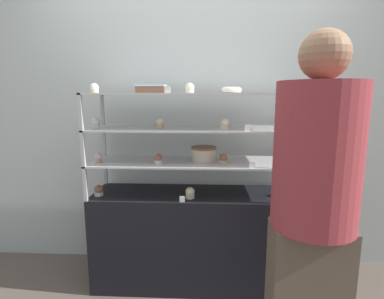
# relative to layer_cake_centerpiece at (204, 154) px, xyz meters

# --- Properties ---
(ground_plane) EXTENTS (20.00, 20.00, 0.00)m
(ground_plane) POSITION_rel_layer_cake_centerpiece_xyz_m (-0.09, -0.02, -1.03)
(ground_plane) COLOR brown
(back_wall) EXTENTS (8.00, 0.05, 2.60)m
(back_wall) POSITION_rel_layer_cake_centerpiece_xyz_m (-0.09, 0.35, 0.27)
(back_wall) COLOR #A8B2AD
(back_wall) RESTS_ON ground_plane
(display_base) EXTENTS (1.49, 0.45, 0.73)m
(display_base) POSITION_rel_layer_cake_centerpiece_xyz_m (-0.09, -0.02, -0.67)
(display_base) COLOR black
(display_base) RESTS_ON ground_plane
(display_riser_lower) EXTENTS (1.49, 0.45, 0.25)m
(display_riser_lower) POSITION_rel_layer_cake_centerpiece_xyz_m (-0.09, -0.02, -0.07)
(display_riser_lower) COLOR #B7B7BC
(display_riser_lower) RESTS_ON display_base
(display_riser_middle) EXTENTS (1.49, 0.45, 0.25)m
(display_riser_middle) POSITION_rel_layer_cake_centerpiece_xyz_m (-0.09, -0.02, 0.18)
(display_riser_middle) COLOR #B7B7BC
(display_riser_middle) RESTS_ON display_riser_lower
(display_riser_upper) EXTENTS (1.49, 0.45, 0.25)m
(display_riser_upper) POSITION_rel_layer_cake_centerpiece_xyz_m (-0.09, -0.02, 0.43)
(display_riser_upper) COLOR #B7B7BC
(display_riser_upper) RESTS_ON display_riser_middle
(layer_cake_centerpiece) EXTENTS (0.19, 0.19, 0.10)m
(layer_cake_centerpiece) POSITION_rel_layer_cake_centerpiece_xyz_m (0.00, 0.00, 0.00)
(layer_cake_centerpiece) COLOR beige
(layer_cake_centerpiece) RESTS_ON display_riser_lower
(sheet_cake_frosted) EXTENTS (0.21, 0.16, 0.06)m
(sheet_cake_frosted) POSITION_rel_layer_cake_centerpiece_xyz_m (-0.39, 0.02, 0.47)
(sheet_cake_frosted) COLOR brown
(sheet_cake_frosted) RESTS_ON display_riser_upper
(cupcake_0) EXTENTS (0.07, 0.07, 0.08)m
(cupcake_0) POSITION_rel_layer_cake_centerpiece_xyz_m (-0.77, -0.11, -0.26)
(cupcake_0) COLOR beige
(cupcake_0) RESTS_ON display_base
(cupcake_1) EXTENTS (0.07, 0.07, 0.08)m
(cupcake_1) POSITION_rel_layer_cake_centerpiece_xyz_m (-0.10, -0.14, -0.26)
(cupcake_1) COLOR beige
(cupcake_1) RESTS_ON display_base
(cupcake_2) EXTENTS (0.07, 0.07, 0.08)m
(cupcake_2) POSITION_rel_layer_cake_centerpiece_xyz_m (0.58, -0.07, -0.26)
(cupcake_2) COLOR white
(cupcake_2) RESTS_ON display_base
(price_tag_0) EXTENTS (0.04, 0.00, 0.04)m
(price_tag_0) POSITION_rel_layer_cake_centerpiece_xyz_m (-0.15, -0.23, -0.28)
(price_tag_0) COLOR white
(price_tag_0) RESTS_ON display_base
(cupcake_3) EXTENTS (0.06, 0.06, 0.07)m
(cupcake_3) POSITION_rel_layer_cake_centerpiece_xyz_m (-0.77, -0.09, -0.02)
(cupcake_3) COLOR #CCB28C
(cupcake_3) RESTS_ON display_riser_lower
(cupcake_4) EXTENTS (0.06, 0.06, 0.07)m
(cupcake_4) POSITION_rel_layer_cake_centerpiece_xyz_m (-0.32, -0.11, -0.02)
(cupcake_4) COLOR beige
(cupcake_4) RESTS_ON display_riser_lower
(cupcake_5) EXTENTS (0.06, 0.06, 0.07)m
(cupcake_5) POSITION_rel_layer_cake_centerpiece_xyz_m (0.14, -0.09, -0.02)
(cupcake_5) COLOR #CCB28C
(cupcake_5) RESTS_ON display_riser_lower
(cupcake_6) EXTENTS (0.06, 0.06, 0.07)m
(cupcake_6) POSITION_rel_layer_cake_centerpiece_xyz_m (0.60, -0.14, -0.02)
(cupcake_6) COLOR white
(cupcake_6) RESTS_ON display_riser_lower
(price_tag_1) EXTENTS (0.04, 0.00, 0.04)m
(price_tag_1) POSITION_rel_layer_cake_centerpiece_xyz_m (0.33, -0.23, -0.03)
(price_tag_1) COLOR white
(price_tag_1) RESTS_ON display_riser_lower
(cupcake_7) EXTENTS (0.06, 0.06, 0.08)m
(cupcake_7) POSITION_rel_layer_cake_centerpiece_xyz_m (-0.78, -0.08, 0.23)
(cupcake_7) COLOR beige
(cupcake_7) RESTS_ON display_riser_middle
(cupcake_8) EXTENTS (0.06, 0.06, 0.08)m
(cupcake_8) POSITION_rel_layer_cake_centerpiece_xyz_m (-0.32, -0.06, 0.23)
(cupcake_8) COLOR #CCB28C
(cupcake_8) RESTS_ON display_riser_middle
(cupcake_9) EXTENTS (0.06, 0.06, 0.08)m
(cupcake_9) POSITION_rel_layer_cake_centerpiece_xyz_m (0.15, -0.12, 0.23)
(cupcake_9) COLOR beige
(cupcake_9) RESTS_ON display_riser_middle
(cupcake_10) EXTENTS (0.06, 0.06, 0.08)m
(cupcake_10) POSITION_rel_layer_cake_centerpiece_xyz_m (0.61, -0.12, 0.23)
(cupcake_10) COLOR beige
(cupcake_10) RESTS_ON display_riser_middle
(price_tag_2) EXTENTS (0.04, 0.00, 0.04)m
(price_tag_2) POSITION_rel_layer_cake_centerpiece_xyz_m (0.29, -0.23, 0.22)
(price_tag_2) COLOR white
(price_tag_2) RESTS_ON display_riser_middle
(cupcake_11) EXTENTS (0.06, 0.06, 0.07)m
(cupcake_11) POSITION_rel_layer_cake_centerpiece_xyz_m (-0.78, -0.05, 0.48)
(cupcake_11) COLOR #CCB28C
(cupcake_11) RESTS_ON display_riser_upper
(cupcake_12) EXTENTS (0.06, 0.06, 0.07)m
(cupcake_12) POSITION_rel_layer_cake_centerpiece_xyz_m (-0.10, -0.06, 0.48)
(cupcake_12) COLOR white
(cupcake_12) RESTS_ON display_riser_upper
(cupcake_13) EXTENTS (0.06, 0.06, 0.07)m
(cupcake_13) POSITION_rel_layer_cake_centerpiece_xyz_m (0.61, -0.06, 0.48)
(cupcake_13) COLOR beige
(cupcake_13) RESTS_ON display_riser_upper
(price_tag_3) EXTENTS (0.04, 0.00, 0.04)m
(price_tag_3) POSITION_rel_layer_cake_centerpiece_xyz_m (-0.23, -0.23, 0.47)
(price_tag_3) COLOR white
(price_tag_3) RESTS_ON display_riser_upper
(donut_glazed) EXTENTS (0.15, 0.15, 0.04)m
(donut_glazed) POSITION_rel_layer_cake_centerpiece_xyz_m (0.19, -0.02, 0.47)
(donut_glazed) COLOR #EFE5CC
(donut_glazed) RESTS_ON display_riser_upper
(customer_figure) EXTENTS (0.41, 0.41, 1.76)m
(customer_figure) POSITION_rel_layer_cake_centerpiece_xyz_m (0.55, -0.76, -0.09)
(customer_figure) COLOR brown
(customer_figure) RESTS_ON ground_plane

